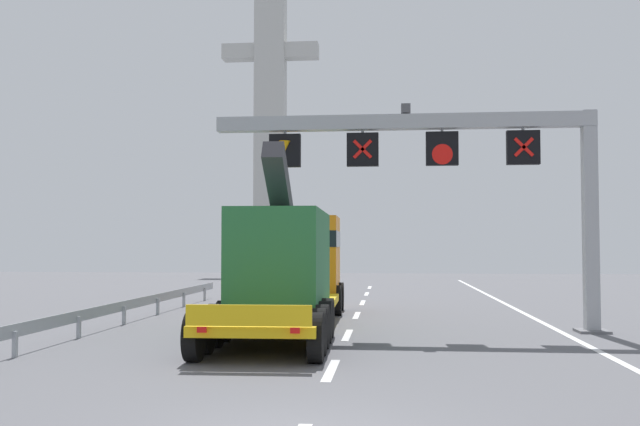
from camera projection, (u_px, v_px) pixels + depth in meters
name	position (u px, v px, depth m)	size (l,w,h in m)	color
lane_markings	(353.00, 324.00, 23.09)	(0.20, 42.60, 0.01)	silver
edge_line_right	(565.00, 334.00, 20.50)	(0.20, 63.00, 0.01)	silver
overhead_lane_gantry	(448.00, 154.00, 21.55)	(11.71, 0.90, 6.86)	#9EA0A5
heavy_haul_truck_yellow	(292.00, 263.00, 23.02)	(3.30, 14.11, 5.30)	yellow
guardrail_left	(102.00, 312.00, 21.27)	(0.13, 26.86, 0.76)	#999EA3
bridge_pylon_distant	(270.00, 90.00, 66.40)	(9.00, 2.00, 33.28)	#B7B7B2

